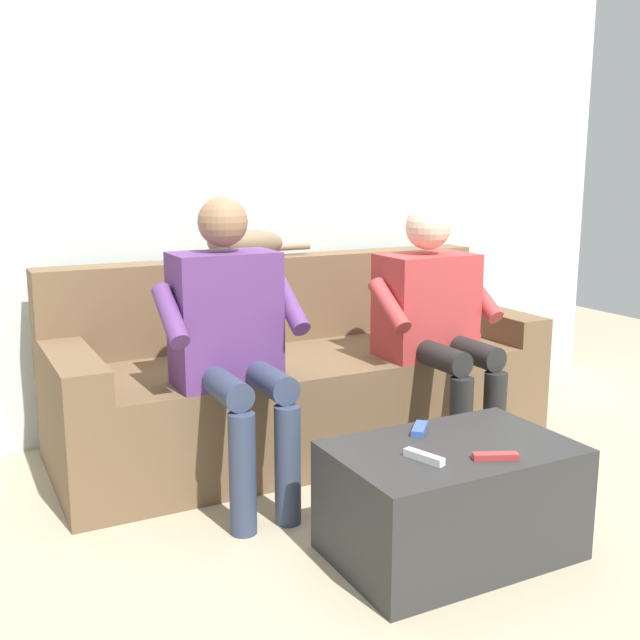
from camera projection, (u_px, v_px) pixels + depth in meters
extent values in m
plane|color=tan|center=(379.00, 501.00, 3.04)|extent=(8.00, 8.00, 0.00)
cube|color=silver|center=(253.00, 185.00, 3.90)|extent=(4.62, 0.06, 2.45)
cube|color=brown|center=(312.00, 405.00, 3.52)|extent=(1.93, 0.67, 0.46)
cube|color=brown|center=(274.00, 343.00, 3.85)|extent=(2.30, 0.19, 0.88)
cube|color=brown|center=(491.00, 365.00, 3.98)|extent=(0.18, 0.67, 0.59)
cube|color=brown|center=(77.00, 427.00, 3.03)|extent=(0.18, 0.67, 0.59)
cube|color=#2D2D2D|center=(451.00, 500.00, 2.60)|extent=(0.82, 0.52, 0.39)
cube|color=#B23838|center=(426.00, 305.00, 3.48)|extent=(0.43, 0.28, 0.47)
sphere|color=beige|center=(428.00, 227.00, 3.41)|extent=(0.21, 0.21, 0.21)
cylinder|color=black|center=(467.00, 350.00, 3.38)|extent=(0.11, 0.40, 0.11)
cylinder|color=black|center=(434.00, 355.00, 3.30)|extent=(0.11, 0.40, 0.11)
cylinder|color=black|center=(494.00, 424.00, 3.26)|extent=(0.10, 0.10, 0.46)
cylinder|color=black|center=(460.00, 431.00, 3.18)|extent=(0.10, 0.10, 0.46)
cylinder|color=#B23838|center=(481.00, 297.00, 3.51)|extent=(0.08, 0.27, 0.22)
cylinder|color=#B23838|center=(389.00, 306.00, 3.29)|extent=(0.08, 0.27, 0.22)
cube|color=#5B3370|center=(225.00, 319.00, 3.01)|extent=(0.41, 0.24, 0.53)
sphere|color=#936B4C|center=(223.00, 222.00, 2.94)|extent=(0.20, 0.20, 0.20)
cylinder|color=#333D56|center=(266.00, 379.00, 2.92)|extent=(0.11, 0.39, 0.11)
cylinder|color=#333D56|center=(222.00, 385.00, 2.84)|extent=(0.11, 0.39, 0.11)
cylinder|color=#333D56|center=(288.00, 465.00, 2.81)|extent=(0.10, 0.10, 0.46)
cylinder|color=#333D56|center=(243.00, 474.00, 2.73)|extent=(0.10, 0.10, 0.46)
cylinder|color=#5B3370|center=(289.00, 305.00, 3.04)|extent=(0.08, 0.27, 0.22)
cylinder|color=#5B3370|center=(170.00, 315.00, 2.82)|extent=(0.08, 0.27, 0.22)
ellipsoid|color=#756047|center=(253.00, 244.00, 3.70)|extent=(0.31, 0.13, 0.13)
sphere|color=#756047|center=(219.00, 242.00, 3.61)|extent=(0.11, 0.11, 0.11)
cone|color=#756047|center=(218.00, 232.00, 3.63)|extent=(0.04, 0.04, 0.03)
cone|color=#756047|center=(222.00, 233.00, 3.58)|extent=(0.04, 0.04, 0.03)
cylinder|color=#756047|center=(293.00, 247.00, 3.80)|extent=(0.18, 0.03, 0.03)
cube|color=#B73333|center=(495.00, 456.00, 2.44)|extent=(0.15, 0.09, 0.02)
cube|color=#3860B7|center=(420.00, 429.00, 2.69)|extent=(0.12, 0.12, 0.02)
cube|color=white|center=(424.00, 457.00, 2.42)|extent=(0.07, 0.15, 0.03)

